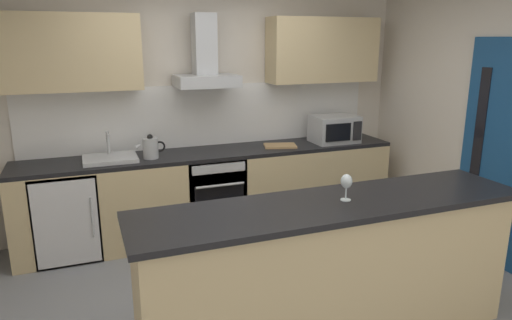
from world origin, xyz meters
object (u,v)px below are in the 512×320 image
microwave (334,129)px  range_hood (205,64)px  kettle (151,148)px  chopping_board (280,146)px  sink (110,158)px  wine_glass (346,182)px  refrigerator (67,213)px  oven (212,193)px

microwave → range_hood: (-1.43, 0.16, 0.74)m
microwave → kettle: bearing=-179.8°
microwave → chopping_board: bearing=179.6°
microwave → kettle: (-2.05, -0.01, -0.04)m
sink → kettle: (0.38, -0.04, 0.08)m
chopping_board → wine_glass: bearing=-101.6°
microwave → refrigerator: bearing=179.5°
microwave → sink: microwave is taller
refrigerator → microwave: microwave is taller
refrigerator → microwave: 2.93m
sink → chopping_board: sink is taller
kettle → sink: bearing=173.3°
wine_glass → chopping_board: size_ratio=0.52×
range_hood → oven: bearing=-90.0°
refrigerator → sink: (0.43, 0.01, 0.50)m
kettle → wine_glass: (0.97, -1.99, 0.12)m
refrigerator → kettle: 1.00m
refrigerator → wine_glass: bearing=-48.5°
kettle → range_hood: bearing=14.9°
oven → chopping_board: (0.77, -0.02, 0.45)m
wine_glass → refrigerator: bearing=131.5°
microwave → wine_glass: (-1.07, -2.00, 0.08)m
wine_glass → sink: bearing=123.6°
oven → kettle: size_ratio=2.77×
sink → kettle: 0.39m
sink → range_hood: (1.00, 0.12, 0.86)m
chopping_board → microwave: bearing=-0.4°
oven → sink: size_ratio=1.60×
microwave → kettle: 2.05m
refrigerator → wine_glass: 2.79m
microwave → kettle: microwave is taller
microwave → wine_glass: microwave is taller
refrigerator → range_hood: 1.98m
refrigerator → range_hood: (1.43, 0.13, 1.36)m
sink → chopping_board: size_ratio=1.47×
oven → wine_glass: 2.16m
oven → chopping_board: bearing=-1.8°
sink → refrigerator: bearing=-178.2°
wine_glass → chopping_board: 2.05m
refrigerator → wine_glass: (1.79, -2.02, 0.70)m
kettle → wine_glass: size_ratio=1.62×
microwave → sink: 2.43m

